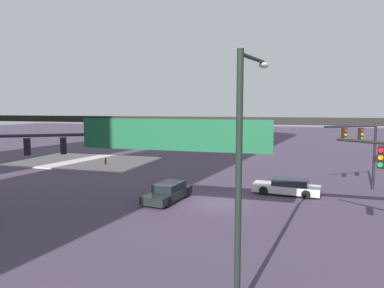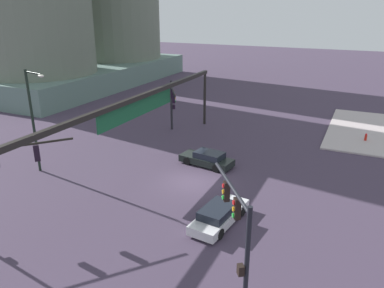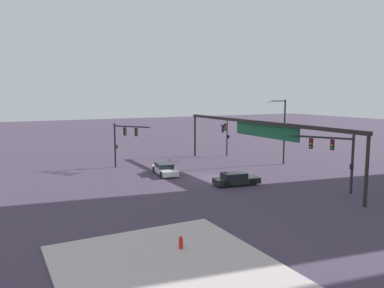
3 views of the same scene
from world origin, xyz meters
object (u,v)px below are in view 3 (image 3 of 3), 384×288
streetlamp_curved_arm (282,127)px  traffic_signal_near_corner (225,131)px  traffic_signal_cross_street (336,152)px  sedan_car_approaching (165,169)px  traffic_signal_opposite_side (124,137)px  fire_hydrant_on_curb (181,243)px  sedan_car_waiting_far (236,179)px

streetlamp_curved_arm → traffic_signal_near_corner: bearing=-47.3°
traffic_signal_cross_street → sedan_car_approaching: traffic_signal_cross_street is taller
traffic_signal_near_corner → streetlamp_curved_arm: 8.03m
traffic_signal_near_corner → traffic_signal_opposite_side: 14.39m
traffic_signal_cross_street → fire_hydrant_on_curb: bearing=75.5°
sedan_car_waiting_far → fire_hydrant_on_curb: bearing=-126.4°
sedan_car_approaching → traffic_signal_near_corner: bearing=123.6°
traffic_signal_opposite_side → sedan_car_waiting_far: bearing=-8.7°
streetlamp_curved_arm → sedan_car_waiting_far: size_ratio=1.74×
sedan_car_approaching → traffic_signal_cross_street: bearing=43.7°
traffic_signal_near_corner → sedan_car_waiting_far: bearing=11.1°
streetlamp_curved_arm → sedan_car_approaching: 15.99m
traffic_signal_cross_street → sedan_car_approaching: 17.74m
traffic_signal_near_corner → traffic_signal_opposite_side: bearing=-48.5°
traffic_signal_near_corner → traffic_signal_opposite_side: traffic_signal_near_corner is taller
traffic_signal_opposite_side → sedan_car_waiting_far: traffic_signal_opposite_side is taller
traffic_signal_cross_street → sedan_car_waiting_far: (-6.18, -6.42, -3.02)m
traffic_signal_opposite_side → traffic_signal_cross_street: 23.54m
traffic_signal_opposite_side → fire_hydrant_on_curb: 25.58m
traffic_signal_near_corner → traffic_signal_cross_street: size_ratio=1.03×
traffic_signal_cross_street → sedan_car_waiting_far: size_ratio=1.13×
streetlamp_curved_arm → fire_hydrant_on_curb: bearing=52.3°
sedan_car_approaching → fire_hydrant_on_curb: size_ratio=6.98×
traffic_signal_near_corner → streetlamp_curved_arm: size_ratio=0.67×
traffic_signal_opposite_side → sedan_car_approaching: size_ratio=1.07×
traffic_signal_cross_street → sedan_car_waiting_far: bearing=14.5°
traffic_signal_near_corner → fire_hydrant_on_curb: bearing=2.9°
sedan_car_approaching → streetlamp_curved_arm: bearing=92.6°
traffic_signal_opposite_side → streetlamp_curved_arm: streetlamp_curved_arm is taller
sedan_car_waiting_far → fire_hydrant_on_curb: sedan_car_waiting_far is taller
traffic_signal_cross_street → sedan_car_approaching: (-13.99, -10.48, -3.01)m
sedan_car_waiting_far → fire_hydrant_on_curb: size_ratio=6.49×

